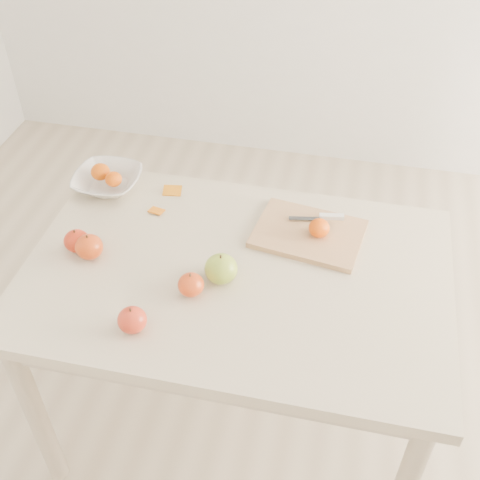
# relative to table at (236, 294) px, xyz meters

# --- Properties ---
(ground) EXTENTS (3.50, 3.50, 0.00)m
(ground) POSITION_rel_table_xyz_m (0.00, 0.00, -0.65)
(ground) COLOR #C6B293
(ground) RESTS_ON ground
(table) EXTENTS (1.20, 0.80, 0.75)m
(table) POSITION_rel_table_xyz_m (0.00, 0.00, 0.00)
(table) COLOR beige
(table) RESTS_ON ground
(cutting_board) EXTENTS (0.35, 0.28, 0.02)m
(cutting_board) POSITION_rel_table_xyz_m (0.18, 0.19, 0.11)
(cutting_board) COLOR tan
(cutting_board) RESTS_ON table
(board_tangerine) EXTENTS (0.06, 0.06, 0.05)m
(board_tangerine) POSITION_rel_table_xyz_m (0.21, 0.18, 0.14)
(board_tangerine) COLOR #DF5407
(board_tangerine) RESTS_ON cutting_board
(fruit_bowl) EXTENTS (0.22, 0.22, 0.05)m
(fruit_bowl) POSITION_rel_table_xyz_m (-0.50, 0.29, 0.13)
(fruit_bowl) COLOR silver
(fruit_bowl) RESTS_ON table
(bowl_tangerine_near) EXTENTS (0.06, 0.06, 0.05)m
(bowl_tangerine_near) POSITION_rel_table_xyz_m (-0.52, 0.30, 0.15)
(bowl_tangerine_near) COLOR #D55A07
(bowl_tangerine_near) RESTS_ON fruit_bowl
(bowl_tangerine_far) EXTENTS (0.05, 0.05, 0.05)m
(bowl_tangerine_far) POSITION_rel_table_xyz_m (-0.47, 0.27, 0.15)
(bowl_tangerine_far) COLOR #E46108
(bowl_tangerine_far) RESTS_ON fruit_bowl
(orange_peel_a) EXTENTS (0.07, 0.05, 0.01)m
(orange_peel_a) POSITION_rel_table_xyz_m (-0.28, 0.31, 0.10)
(orange_peel_a) COLOR #C86E0E
(orange_peel_a) RESTS_ON table
(orange_peel_b) EXTENTS (0.05, 0.04, 0.01)m
(orange_peel_b) POSITION_rel_table_xyz_m (-0.30, 0.20, 0.10)
(orange_peel_b) COLOR orange
(orange_peel_b) RESTS_ON table
(paring_knife) EXTENTS (0.17, 0.06, 0.01)m
(paring_knife) POSITION_rel_table_xyz_m (0.23, 0.26, 0.12)
(paring_knife) COLOR silver
(paring_knife) RESTS_ON cutting_board
(apple_green) EXTENTS (0.09, 0.09, 0.08)m
(apple_green) POSITION_rel_table_xyz_m (-0.03, -0.05, 0.14)
(apple_green) COLOR olive
(apple_green) RESTS_ON table
(apple_red_c) EXTENTS (0.08, 0.08, 0.07)m
(apple_red_c) POSITION_rel_table_xyz_m (-0.21, -0.26, 0.13)
(apple_red_c) COLOR #A60B13
(apple_red_c) RESTS_ON table
(apple_red_e) EXTENTS (0.07, 0.07, 0.06)m
(apple_red_e) POSITION_rel_table_xyz_m (-0.10, -0.11, 0.13)
(apple_red_e) COLOR #A51C09
(apple_red_e) RESTS_ON table
(apple_red_d) EXTENTS (0.07, 0.07, 0.07)m
(apple_red_d) POSITION_rel_table_xyz_m (-0.47, -0.02, 0.13)
(apple_red_d) COLOR #8A0104
(apple_red_d) RESTS_ON table
(apple_red_b) EXTENTS (0.08, 0.08, 0.07)m
(apple_red_b) POSITION_rel_table_xyz_m (-0.42, -0.03, 0.13)
(apple_red_b) COLOR #9F140E
(apple_red_b) RESTS_ON table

